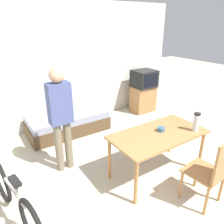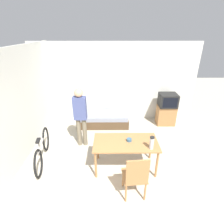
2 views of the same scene
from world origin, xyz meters
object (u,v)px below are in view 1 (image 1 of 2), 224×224
object	(u,v)px
wooden_chair	(213,169)
person_standing	(60,113)
tv	(144,91)
daybed	(68,123)
dining_table	(158,138)
thermos_flask	(196,121)
mate_bowl	(161,129)
bicycle	(15,200)

from	to	relation	value
wooden_chair	person_standing	bearing A→B (deg)	125.60
person_standing	tv	bearing A→B (deg)	23.85
daybed	dining_table	size ratio (longest dim) A/B	1.17
thermos_flask	mate_bowl	distance (m)	0.54
tv	mate_bowl	bearing A→B (deg)	-125.37
person_standing	wooden_chair	bearing A→B (deg)	-54.40
daybed	person_standing	world-z (taller)	person_standing
daybed	wooden_chair	world-z (taller)	wooden_chair
daybed	thermos_flask	size ratio (longest dim) A/B	5.78
daybed	wooden_chair	bearing A→B (deg)	-76.34
tv	thermos_flask	size ratio (longest dim) A/B	3.77
dining_table	tv	bearing A→B (deg)	53.63
tv	dining_table	size ratio (longest dim) A/B	0.76
bicycle	mate_bowl	size ratio (longest dim) A/B	14.03
daybed	dining_table	bearing A→B (deg)	-74.25
daybed	tv	distance (m)	2.20
daybed	thermos_flask	world-z (taller)	thermos_flask
dining_table	mate_bowl	size ratio (longest dim) A/B	12.71
dining_table	bicycle	world-z (taller)	bicycle
thermos_flask	mate_bowl	bearing A→B (deg)	147.96
wooden_chair	mate_bowl	bearing A→B (deg)	92.96
daybed	bicycle	distance (m)	2.35
thermos_flask	tv	bearing A→B (deg)	66.18
wooden_chair	thermos_flask	size ratio (longest dim) A/B	3.44
daybed	tv	bearing A→B (deg)	0.66
bicycle	mate_bowl	world-z (taller)	mate_bowl
dining_table	wooden_chair	world-z (taller)	wooden_chair
daybed	bicycle	size ratio (longest dim) A/B	1.06
bicycle	thermos_flask	world-z (taller)	thermos_flask
tv	bicycle	world-z (taller)	tv
person_standing	mate_bowl	xyz separation A→B (m)	(1.23, -0.90, -0.23)
daybed	thermos_flask	distance (m)	2.69
tv	thermos_flask	xyz separation A→B (m)	(-1.05, -2.38, 0.31)
tv	mate_bowl	xyz separation A→B (m)	(-1.49, -2.10, 0.18)
daybed	person_standing	size ratio (longest dim) A/B	1.01
bicycle	thermos_flask	size ratio (longest dim) A/B	5.45
dining_table	thermos_flask	bearing A→B (deg)	-25.23
tv	bicycle	size ratio (longest dim) A/B	0.69
bicycle	tv	bearing A→B (deg)	27.52
daybed	mate_bowl	size ratio (longest dim) A/B	14.89
wooden_chair	bicycle	distance (m)	2.44
bicycle	thermos_flask	xyz separation A→B (m)	(2.56, -0.50, 0.56)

